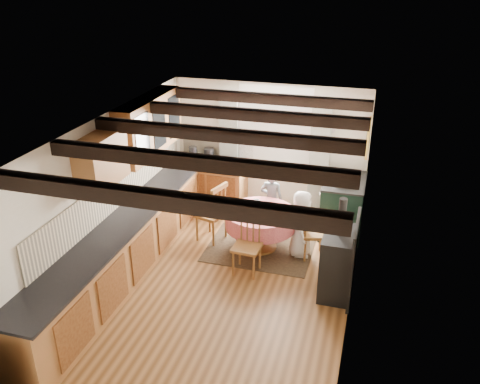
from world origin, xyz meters
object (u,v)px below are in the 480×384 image
(chair_left, at_px, (211,212))
(aga_range, at_px, (343,205))
(chair_near, at_px, (247,245))
(cast_iron_stove, at_px, (339,247))
(child_right, at_px, (301,224))
(cup, at_px, (256,202))
(child_far, at_px, (271,200))
(chair_right, at_px, (314,231))
(dining_table, at_px, (260,230))

(chair_left, relative_size, aga_range, 0.98)
(chair_near, bearing_deg, cast_iron_stove, -2.28)
(child_right, bearing_deg, chair_near, 130.41)
(cast_iron_stove, xyz_separation_m, cup, (-1.46, 1.07, -0.01))
(cup, bearing_deg, cast_iron_stove, -36.25)
(cast_iron_stove, distance_m, child_right, 1.11)
(child_right, relative_size, cup, 10.47)
(child_far, distance_m, child_right, 1.00)
(chair_right, relative_size, child_far, 0.84)
(aga_range, xyz_separation_m, cup, (-1.35, -0.80, 0.25))
(dining_table, distance_m, cast_iron_stove, 1.64)
(chair_right, xyz_separation_m, cast_iron_stove, (0.46, -0.86, 0.28))
(chair_right, distance_m, cup, 1.05)
(child_far, distance_m, cup, 0.60)
(chair_near, bearing_deg, child_right, 50.06)
(chair_left, bearing_deg, aga_range, 130.92)
(chair_left, bearing_deg, chair_right, 104.47)
(dining_table, bearing_deg, chair_right, 0.05)
(dining_table, distance_m, chair_near, 0.74)
(chair_left, relative_size, child_right, 0.94)
(chair_near, xyz_separation_m, child_right, (0.69, 0.73, 0.09))
(chair_near, xyz_separation_m, aga_range, (1.25, 1.73, 0.02))
(chair_near, bearing_deg, cup, 99.11)
(cup, bearing_deg, chair_left, -170.79)
(dining_table, bearing_deg, child_far, 89.49)
(aga_range, bearing_deg, chair_left, -156.23)
(cast_iron_stove, height_order, child_right, cast_iron_stove)
(chair_right, bearing_deg, cast_iron_stove, -170.07)
(chair_near, distance_m, chair_left, 1.17)
(chair_near, bearing_deg, chair_right, 42.41)
(child_right, bearing_deg, child_far, 34.84)
(chair_left, relative_size, cup, 9.80)
(dining_table, relative_size, cup, 10.73)
(chair_right, bearing_deg, chair_near, 110.84)
(chair_near, bearing_deg, aga_range, 57.54)
(aga_range, distance_m, child_far, 1.24)
(dining_table, xyz_separation_m, child_far, (0.01, 0.75, 0.21))
(chair_near, distance_m, cup, 0.98)
(dining_table, relative_size, chair_left, 1.09)
(cast_iron_stove, xyz_separation_m, child_far, (-1.32, 1.62, -0.19))
(chair_right, distance_m, cast_iron_stove, 1.02)
(cast_iron_stove, relative_size, child_right, 1.33)
(cup, bearing_deg, child_right, -14.19)
(chair_near, bearing_deg, child_far, 91.92)
(chair_left, bearing_deg, child_right, 104.29)
(chair_left, bearing_deg, dining_table, 101.78)
(chair_left, height_order, cast_iron_stove, cast_iron_stove)
(aga_range, relative_size, child_far, 0.97)
(cast_iron_stove, bearing_deg, chair_near, 174.38)
(dining_table, distance_m, child_right, 0.70)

